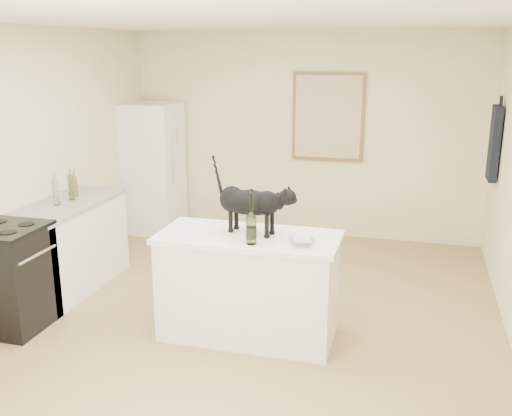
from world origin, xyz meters
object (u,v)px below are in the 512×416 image
at_px(black_cat, 250,206).
at_px(glass_bowl, 302,243).
at_px(wine_bottle, 251,220).
at_px(fridge, 153,168).
at_px(stove, 9,279).

distance_m(black_cat, glass_bowl, 0.56).
height_order(black_cat, wine_bottle, black_cat).
xyz_separation_m(fridge, wine_bottle, (2.13, -2.76, 0.24)).
distance_m(stove, fridge, 2.98).
bearing_deg(fridge, black_cat, -50.64).
distance_m(wine_bottle, glass_bowl, 0.43).
bearing_deg(black_cat, glass_bowl, -12.20).
relative_size(stove, glass_bowl, 4.30).
xyz_separation_m(stove, fridge, (0.00, 2.95, 0.40)).
bearing_deg(fridge, wine_bottle, -52.32).
xyz_separation_m(fridge, black_cat, (2.05, -2.50, 0.28)).
distance_m(stove, wine_bottle, 2.24).
xyz_separation_m(wine_bottle, glass_bowl, (0.39, 0.06, -0.17)).
xyz_separation_m(black_cat, glass_bowl, (0.48, -0.21, -0.21)).
xyz_separation_m(fridge, glass_bowl, (2.52, -2.70, 0.08)).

